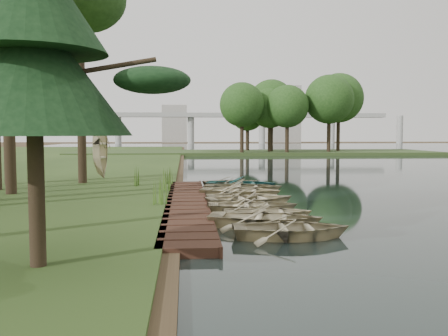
{
  "coord_description": "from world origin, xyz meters",
  "views": [
    {
      "loc": [
        -1.67,
        -19.37,
        2.95
      ],
      "look_at": [
        0.01,
        1.98,
        1.46
      ],
      "focal_mm": 40.0,
      "sensor_mm": 36.0,
      "label": 1
    }
  ],
  "objects": [
    {
      "name": "rowboat_5",
      "position": [
        0.73,
        1.39,
        0.36
      ],
      "size": [
        3.09,
        2.24,
        0.63
      ],
      "primitive_type": "imported",
      "rotation": [
        0.0,
        0.0,
        1.59
      ],
      "color": "#BFB28B",
      "rests_on": "water"
    },
    {
      "name": "rowboat_0",
      "position": [
        1.25,
        -5.9,
        0.39
      ],
      "size": [
        3.37,
        2.48,
        0.68
      ],
      "primitive_type": "imported",
      "rotation": [
        0.0,
        0.0,
        1.53
      ],
      "color": "#BFB28B",
      "rests_on": "water"
    },
    {
      "name": "rowboat_6",
      "position": [
        0.8,
        2.77,
        0.42
      ],
      "size": [
        4.16,
        3.43,
        0.75
      ],
      "primitive_type": "imported",
      "rotation": [
        0.0,
        0.0,
        1.31
      ],
      "color": "#BFB28B",
      "rests_on": "water"
    },
    {
      "name": "boardwalk",
      "position": [
        -1.6,
        0.0,
        0.15
      ],
      "size": [
        1.6,
        16.0,
        0.3
      ],
      "primitive_type": "cube",
      "color": "#351E14",
      "rests_on": "ground"
    },
    {
      "name": "pine_tree",
      "position": [
        -4.61,
        -9.28,
        4.95
      ],
      "size": [
        3.8,
        3.8,
        7.71
      ],
      "color": "black",
      "rests_on": "bank"
    },
    {
      "name": "peninsula",
      "position": [
        8.0,
        50.0,
        0.23
      ],
      "size": [
        50.0,
        14.0,
        0.45
      ],
      "primitive_type": "cube",
      "color": "#2F421D",
      "rests_on": "ground"
    },
    {
      "name": "bridge",
      "position": [
        12.31,
        120.0,
        7.08
      ],
      "size": [
        95.9,
        4.0,
        8.6
      ],
      "color": "#A5A5A0",
      "rests_on": "ground"
    },
    {
      "name": "rowboat_4",
      "position": [
        0.91,
        0.07,
        0.42
      ],
      "size": [
        3.93,
        3.13,
        0.73
      ],
      "primitive_type": "imported",
      "rotation": [
        0.0,
        0.0,
        1.76
      ],
      "color": "#BFB28B",
      "rests_on": "water"
    },
    {
      "name": "stored_rowboat",
      "position": [
        -6.47,
        10.08,
        0.67
      ],
      "size": [
        3.91,
        3.01,
        0.75
      ],
      "primitive_type": "imported",
      "rotation": [
        3.14,
        0.0,
        1.45
      ],
      "color": "#BFB28B",
      "rests_on": "bank"
    },
    {
      "name": "rowboat_7",
      "position": [
        1.1,
        4.36,
        0.44
      ],
      "size": [
        4.19,
        3.37,
        0.77
      ],
      "primitive_type": "imported",
      "rotation": [
        0.0,
        0.0,
        1.36
      ],
      "color": "#BFB28B",
      "rests_on": "water"
    },
    {
      "name": "building_b",
      "position": [
        -5.0,
        145.0,
        6.0
      ],
      "size": [
        8.0,
        8.0,
        12.0
      ],
      "primitive_type": "cube",
      "color": "#A5A5A0",
      "rests_on": "ground"
    },
    {
      "name": "rowboat_9",
      "position": [
        0.81,
        7.47,
        0.36
      ],
      "size": [
        3.32,
        2.6,
        0.63
      ],
      "primitive_type": "imported",
      "rotation": [
        0.0,
        0.0,
        1.73
      ],
      "color": "#BFB28B",
      "rests_on": "water"
    },
    {
      "name": "reeds_0",
      "position": [
        -2.6,
        -0.69,
        0.79
      ],
      "size": [
        0.6,
        0.6,
        0.98
      ],
      "primitive_type": "cone",
      "color": "#3F661E",
      "rests_on": "bank"
    },
    {
      "name": "rowboat_2",
      "position": [
        1.08,
        -2.89,
        0.36
      ],
      "size": [
        3.21,
        2.43,
        0.63
      ],
      "primitive_type": "imported",
      "rotation": [
        0.0,
        0.0,
        1.48
      ],
      "color": "#BFB28B",
      "rests_on": "water"
    },
    {
      "name": "rowboat_8",
      "position": [
        1.21,
        6.02,
        0.42
      ],
      "size": [
        4.07,
        3.32,
        0.74
      ],
      "primitive_type": "imported",
      "rotation": [
        0.0,
        0.0,
        1.33
      ],
      "color": "#2B7774",
      "rests_on": "water"
    },
    {
      "name": "reeds_2",
      "position": [
        -3.98,
        5.97,
        0.77
      ],
      "size": [
        0.6,
        0.6,
        0.95
      ],
      "primitive_type": "cone",
      "color": "#3F661E",
      "rests_on": "bank"
    },
    {
      "name": "ground",
      "position": [
        0.0,
        0.0,
        0.0
      ],
      "size": [
        300.0,
        300.0,
        0.0
      ],
      "primitive_type": "plane",
      "color": "#3D2F1D"
    },
    {
      "name": "reeds_1",
      "position": [
        -2.6,
        3.63,
        0.76
      ],
      "size": [
        0.6,
        0.6,
        0.93
      ],
      "primitive_type": "cone",
      "color": "#3F661E",
      "rests_on": "bank"
    },
    {
      "name": "far_trees",
      "position": [
        4.67,
        50.0,
        6.43
      ],
      "size": [
        45.6,
        5.6,
        8.8
      ],
      "color": "black",
      "rests_on": "peninsula"
    },
    {
      "name": "reeds_3",
      "position": [
        -2.6,
        6.87,
        0.73
      ],
      "size": [
        0.6,
        0.6,
        0.86
      ],
      "primitive_type": "cone",
      "color": "#3F661E",
      "rests_on": "bank"
    },
    {
      "name": "building_a",
      "position": [
        30.0,
        140.0,
        9.0
      ],
      "size": [
        10.0,
        8.0,
        18.0
      ],
      "primitive_type": "cube",
      "color": "#A5A5A0",
      "rests_on": "ground"
    },
    {
      "name": "rowboat_1",
      "position": [
        0.79,
        -4.3,
        0.41
      ],
      "size": [
        4.01,
        3.29,
        0.73
      ],
      "primitive_type": "imported",
      "rotation": [
        0.0,
        0.0,
        1.32
      ],
      "color": "#BFB28B",
      "rests_on": "water"
    },
    {
      "name": "rowboat_3",
      "position": [
        0.78,
        -1.51,
        0.39
      ],
      "size": [
        3.42,
        2.53,
        0.68
      ],
      "primitive_type": "imported",
      "rotation": [
        0.0,
        0.0,
        1.52
      ],
      "color": "#BFB28B",
      "rests_on": "water"
    }
  ]
}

